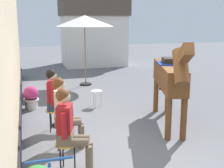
% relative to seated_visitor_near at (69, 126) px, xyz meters
% --- Properties ---
extents(ground_plane, '(40.00, 40.00, 0.00)m').
position_rel_seated_visitor_near_xyz_m(ground_plane, '(1.59, 3.42, -0.78)').
color(ground_plane, slate).
extents(pub_facade_wall, '(0.34, 14.00, 3.40)m').
position_rel_seated_visitor_near_xyz_m(pub_facade_wall, '(-0.96, 1.92, 0.76)').
color(pub_facade_wall, '#CCB793').
rests_on(pub_facade_wall, ground_plane).
extents(distant_cottage, '(3.40, 2.60, 3.50)m').
position_rel_seated_visitor_near_xyz_m(distant_cottage, '(2.99, 11.35, 1.02)').
color(distant_cottage, silver).
rests_on(distant_cottage, ground_plane).
extents(seated_visitor_near, '(0.61, 0.48, 1.39)m').
position_rel_seated_visitor_near_xyz_m(seated_visitor_near, '(0.00, 0.00, 0.00)').
color(seated_visitor_near, gold).
rests_on(seated_visitor_near, ground_plane).
extents(seated_visitor_middle, '(0.61, 0.49, 1.39)m').
position_rel_seated_visitor_near_xyz_m(seated_visitor_middle, '(0.04, 0.92, 0.00)').
color(seated_visitor_middle, black).
rests_on(seated_visitor_middle, ground_plane).
extents(seated_visitor_far, '(0.61, 0.48, 1.39)m').
position_rel_seated_visitor_near_xyz_m(seated_visitor_far, '(-0.01, 1.90, 0.00)').
color(seated_visitor_far, gold).
rests_on(seated_visitor_far, ground_plane).
extents(saddled_horse_center, '(1.15, 2.90, 2.06)m').
position_rel_seated_visitor_near_xyz_m(saddled_horse_center, '(2.52, 1.48, 0.38)').
color(saddled_horse_center, brown).
rests_on(saddled_horse_center, ground_plane).
extents(flower_planter_farthest, '(0.43, 0.43, 0.64)m').
position_rel_seated_visitor_near_xyz_m(flower_planter_farthest, '(-0.51, 3.78, -0.44)').
color(flower_planter_farthest, beige).
rests_on(flower_planter_farthest, ground_plane).
extents(cafe_parasol, '(2.10, 2.10, 2.58)m').
position_rel_seated_visitor_near_xyz_m(cafe_parasol, '(1.55, 6.39, 1.59)').
color(cafe_parasol, black).
rests_on(cafe_parasol, ground_plane).
extents(spare_stool_white, '(0.32, 0.32, 0.46)m').
position_rel_seated_visitor_near_xyz_m(spare_stool_white, '(1.28, 3.49, -0.38)').
color(spare_stool_white, white).
rests_on(spare_stool_white, ground_plane).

